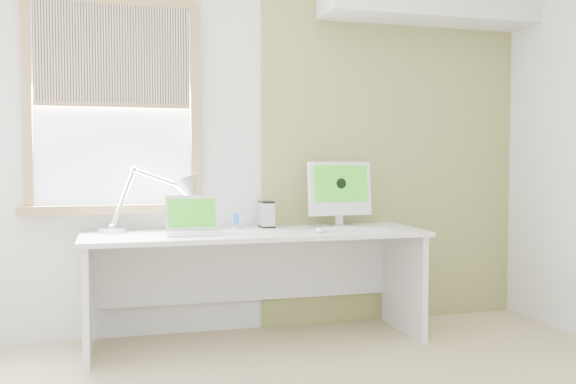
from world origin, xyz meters
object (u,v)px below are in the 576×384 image
object	(u,v)px
external_drive	(266,214)
imac	(340,190)
desk_lamp	(175,196)
laptop	(193,225)
desk	(254,260)

from	to	relation	value
external_drive	imac	world-z (taller)	imac
desk_lamp	laptop	xyz separation A→B (m)	(0.08, -0.32, -0.16)
desk_lamp	imac	bearing A→B (deg)	-5.52
desk	imac	world-z (taller)	imac
laptop	external_drive	size ratio (longest dim) A/B	1.92
laptop	imac	distance (m)	1.09
external_drive	desk	bearing A→B (deg)	-126.85
imac	desk	bearing A→B (deg)	-169.88
imac	desk_lamp	bearing A→B (deg)	174.48
external_drive	desk_lamp	bearing A→B (deg)	174.60
desk	desk_lamp	size ratio (longest dim) A/B	2.88
laptop	desk	bearing A→B (deg)	13.39
desk_lamp	laptop	bearing A→B (deg)	-76.13
desk	laptop	distance (m)	0.49
desk	external_drive	size ratio (longest dim) A/B	12.11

